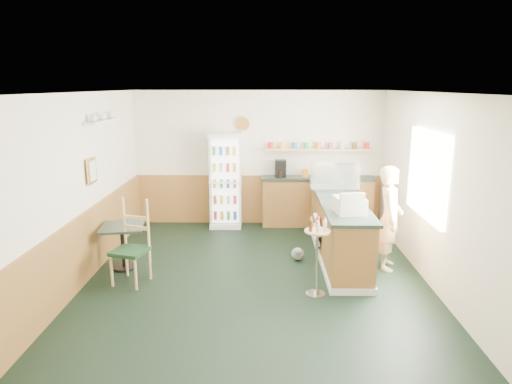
{
  "coord_description": "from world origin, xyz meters",
  "views": [
    {
      "loc": [
        0.13,
        -6.15,
        2.8
      ],
      "look_at": [
        0.0,
        0.6,
        1.21
      ],
      "focal_mm": 32.0,
      "sensor_mm": 36.0,
      "label": 1
    }
  ],
  "objects_px": {
    "cash_register": "(350,205)",
    "condiment_stand": "(317,247)",
    "shopkeeper": "(389,218)",
    "cafe_table": "(123,239)",
    "display_case": "(335,177)",
    "drinks_fridge": "(226,180)",
    "cafe_chair": "(131,239)"
  },
  "relations": [
    {
      "from": "cash_register",
      "to": "condiment_stand",
      "type": "distance_m",
      "value": 0.87
    },
    {
      "from": "shopkeeper",
      "to": "cafe_table",
      "type": "distance_m",
      "value": 4.11
    },
    {
      "from": "display_case",
      "to": "cash_register",
      "type": "distance_m",
      "value": 1.47
    },
    {
      "from": "drinks_fridge",
      "to": "cafe_table",
      "type": "xyz_separation_m",
      "value": [
        -1.41,
        -2.25,
        -0.45
      ]
    },
    {
      "from": "display_case",
      "to": "cafe_table",
      "type": "distance_m",
      "value": 3.67
    },
    {
      "from": "drinks_fridge",
      "to": "display_case",
      "type": "bearing_deg",
      "value": -28.83
    },
    {
      "from": "condiment_stand",
      "to": "shopkeeper",
      "type": "bearing_deg",
      "value": 38.59
    },
    {
      "from": "drinks_fridge",
      "to": "shopkeeper",
      "type": "distance_m",
      "value": 3.45
    },
    {
      "from": "condiment_stand",
      "to": "cash_register",
      "type": "bearing_deg",
      "value": 46.9
    },
    {
      "from": "drinks_fridge",
      "to": "cash_register",
      "type": "distance_m",
      "value": 3.25
    },
    {
      "from": "cafe_table",
      "to": "cafe_chair",
      "type": "distance_m",
      "value": 0.52
    },
    {
      "from": "shopkeeper",
      "to": "condiment_stand",
      "type": "xyz_separation_m",
      "value": [
        -1.21,
        -0.97,
        -0.12
      ]
    },
    {
      "from": "condiment_stand",
      "to": "cafe_chair",
      "type": "xyz_separation_m",
      "value": [
        -2.63,
        0.43,
        -0.06
      ]
    },
    {
      "from": "display_case",
      "to": "cafe_table",
      "type": "bearing_deg",
      "value": -161.2
    },
    {
      "from": "cafe_table",
      "to": "condiment_stand",
      "type": "bearing_deg",
      "value": -16.57
    },
    {
      "from": "cash_register",
      "to": "cafe_chair",
      "type": "height_order",
      "value": "cash_register"
    },
    {
      "from": "condiment_stand",
      "to": "cafe_table",
      "type": "relative_size",
      "value": 1.49
    },
    {
      "from": "drinks_fridge",
      "to": "cash_register",
      "type": "relative_size",
      "value": 4.54
    },
    {
      "from": "display_case",
      "to": "cafe_table",
      "type": "xyz_separation_m",
      "value": [
        -3.4,
        -1.16,
        -0.75
      ]
    },
    {
      "from": "cafe_table",
      "to": "cafe_chair",
      "type": "relative_size",
      "value": 0.59
    },
    {
      "from": "display_case",
      "to": "cafe_table",
      "type": "relative_size",
      "value": 1.15
    },
    {
      "from": "cafe_chair",
      "to": "condiment_stand",
      "type": "bearing_deg",
      "value": 6.44
    },
    {
      "from": "cafe_chair",
      "to": "cafe_table",
      "type": "bearing_deg",
      "value": 137.3
    },
    {
      "from": "drinks_fridge",
      "to": "display_case",
      "type": "relative_size",
      "value": 2.28
    },
    {
      "from": "cash_register",
      "to": "shopkeeper",
      "type": "height_order",
      "value": "shopkeeper"
    },
    {
      "from": "cash_register",
      "to": "drinks_fridge",
      "type": "bearing_deg",
      "value": 119.81
    },
    {
      "from": "drinks_fridge",
      "to": "condiment_stand",
      "type": "height_order",
      "value": "drinks_fridge"
    },
    {
      "from": "drinks_fridge",
      "to": "cafe_table",
      "type": "bearing_deg",
      "value": -121.98
    },
    {
      "from": "cafe_chair",
      "to": "display_case",
      "type": "bearing_deg",
      "value": 42.57
    },
    {
      "from": "display_case",
      "to": "cash_register",
      "type": "relative_size",
      "value": 1.99
    },
    {
      "from": "cafe_table",
      "to": "cash_register",
      "type": "bearing_deg",
      "value": -5.24
    },
    {
      "from": "cash_register",
      "to": "display_case",
      "type": "bearing_deg",
      "value": 81.97
    }
  ]
}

